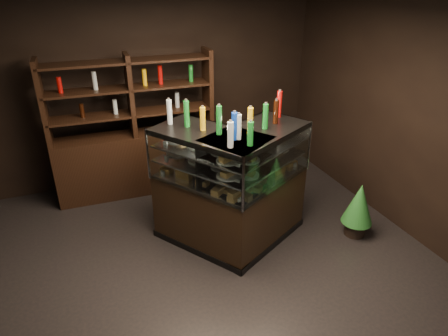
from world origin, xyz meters
The scene contains 7 objects.
ground centered at (0.00, 0.00, 0.00)m, with size 5.00×5.00×0.00m, color black.
room_shell centered at (0.00, 0.00, 1.94)m, with size 5.02×5.02×3.01m.
display_case centered at (0.41, 0.41, 0.47)m, with size 1.85×1.44×1.42m.
food_display centered at (0.41, 0.41, 1.08)m, with size 1.48×1.08×0.44m.
bottles_top centered at (0.41, 0.42, 1.55)m, with size 1.31×0.94×0.30m.
potted_conifer centered at (1.87, -0.04, 0.45)m, with size 0.37×0.37×0.79m.
back_shelving centered at (-0.40, 2.05, 0.61)m, with size 2.25×0.49×2.00m.
Camera 1 is at (-1.14, -3.25, 2.95)m, focal length 32.00 mm.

